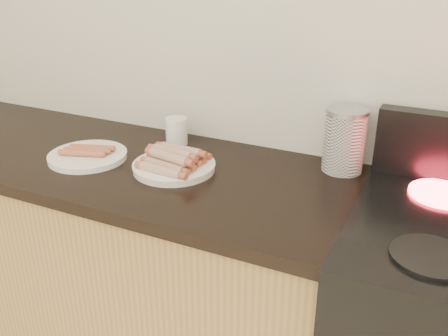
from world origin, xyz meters
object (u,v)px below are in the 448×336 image
at_px(side_plate, 88,156).
at_px(main_plate, 174,168).
at_px(mug, 176,131).
at_px(canister, 344,140).

bearing_deg(side_plate, main_plate, 8.39).
relative_size(main_plate, mug, 2.68).
bearing_deg(main_plate, mug, 118.40).
distance_m(main_plate, canister, 0.54).
bearing_deg(canister, mug, -177.09).
relative_size(side_plate, canister, 1.29).
xyz_separation_m(main_plate, canister, (0.48, 0.23, 0.09)).
distance_m(main_plate, mug, 0.23).
bearing_deg(main_plate, side_plate, -171.61).
height_order(main_plate, canister, canister).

